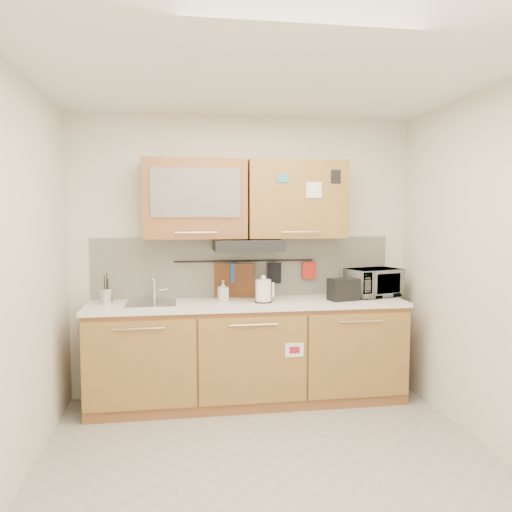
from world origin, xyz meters
name	(u,v)px	position (x,y,z in m)	size (l,w,h in m)	color
floor	(273,467)	(0.00, 0.00, 0.00)	(3.20, 3.20, 0.00)	#9E9993
ceiling	(274,70)	(0.00, 0.00, 2.60)	(3.20, 3.20, 0.00)	white
wall_back	(244,256)	(0.00, 1.50, 1.30)	(3.20, 3.20, 0.00)	silver
wall_left	(12,280)	(-1.60, 0.00, 1.30)	(3.00, 3.00, 0.00)	silver
wall_right	(498,271)	(1.60, 0.00, 1.30)	(3.00, 3.00, 0.00)	silver
base_cabinet	(248,358)	(0.00, 1.19, 0.41)	(2.80, 0.64, 0.88)	brown
countertop	(248,304)	(0.00, 1.19, 0.90)	(2.82, 0.62, 0.04)	white
backsplash	(244,267)	(0.00, 1.49, 1.20)	(2.80, 0.02, 0.56)	silver
upper_cabinets	(246,199)	(0.00, 1.32, 1.83)	(1.82, 0.37, 0.70)	brown
range_hood	(247,245)	(0.00, 1.25, 1.42)	(0.60, 0.46, 0.10)	black
sink	(152,303)	(-0.85, 1.21, 0.92)	(0.42, 0.40, 0.26)	silver
utensil_rail	(245,261)	(0.00, 1.45, 1.26)	(0.02, 0.02, 1.30)	black
utensil_crock	(107,296)	(-1.23, 1.25, 0.99)	(0.13, 0.13, 0.27)	silver
kettle	(263,292)	(0.13, 1.13, 1.02)	(0.18, 0.16, 0.24)	white
toaster	(343,289)	(0.86, 1.12, 1.02)	(0.29, 0.21, 0.20)	black
microwave	(374,283)	(1.21, 1.29, 1.05)	(0.48, 0.32, 0.26)	#999999
soap_bottle	(223,290)	(-0.22, 1.28, 1.01)	(0.08, 0.08, 0.18)	#999999
cutting_board	(235,288)	(-0.10, 1.44, 1.00)	(0.38, 0.03, 0.47)	brown
oven_mitt	(236,273)	(-0.08, 1.44, 1.15)	(0.11, 0.03, 0.18)	#214C97
dark_pouch	(275,273)	(0.28, 1.44, 1.14)	(0.12, 0.04, 0.19)	black
pot_holder	(309,270)	(0.62, 1.44, 1.16)	(0.13, 0.02, 0.16)	#B32217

